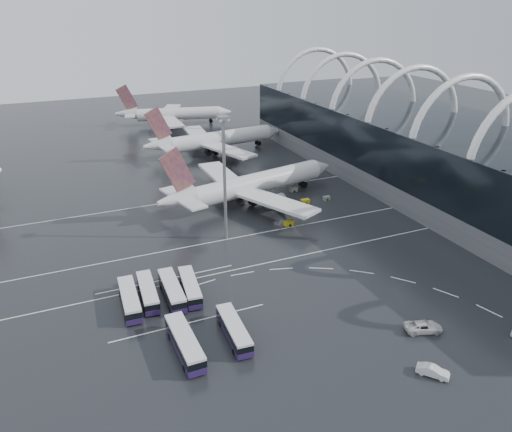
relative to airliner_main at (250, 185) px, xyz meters
name	(u,v)px	position (x,y,z in m)	size (l,w,h in m)	color
ground	(274,256)	(-7.41, -31.41, -4.83)	(420.00, 420.00, 0.00)	black
terminal	(437,153)	(54.15, -11.58, 6.04)	(42.00, 160.00, 34.90)	slate
lane_marking_near	(278,260)	(-7.41, -33.41, -4.83)	(120.00, 0.25, 0.01)	white
lane_marking_mid	(253,234)	(-7.41, -19.41, -4.83)	(120.00, 0.25, 0.01)	white
lane_marking_far	(214,195)	(-7.41, 8.59, -4.83)	(120.00, 0.25, 0.01)	white
bus_bay_line_south	(190,323)	(-31.41, -47.41, -4.83)	(28.00, 0.25, 0.01)	white
bus_bay_line_north	(167,279)	(-31.41, -31.41, -4.83)	(28.00, 0.25, 0.01)	white
airliner_main	(250,185)	(0.00, 0.00, 0.00)	(56.65, 48.89, 19.30)	silver
airliner_gate_b	(214,140)	(6.69, 48.80, -0.09)	(54.55, 48.73, 18.93)	silver
airliner_gate_c	(172,114)	(4.28, 97.76, -0.32)	(50.30, 45.67, 18.06)	silver
bus_row_near_a	(130,299)	(-40.02, -38.47, -3.13)	(3.57, 12.74, 3.10)	#25133D
bus_row_near_b	(148,292)	(-36.43, -37.28, -3.20)	(3.63, 12.24, 2.97)	#25133D
bus_row_near_c	(172,290)	(-32.14, -38.58, -3.12)	(3.45, 12.79, 3.12)	#25133D
bus_row_near_d	(190,287)	(-28.66, -38.71, -3.21)	(4.12, 12.24, 2.95)	#25133D
bus_row_far_a	(185,343)	(-34.32, -54.72, -3.04)	(3.30, 13.30, 3.27)	#25133D
bus_row_far_c	(234,330)	(-25.84, -54.51, -3.19)	(3.50, 12.29, 2.99)	#25133D
van_curve_a	(424,327)	(4.34, -65.65, -3.94)	(2.95, 6.40, 1.78)	silver
van_curve_c	(433,371)	(-1.77, -74.81, -4.03)	(1.69, 4.85, 1.60)	silver
floodlight_mast	(224,164)	(-13.91, -18.72, 13.36)	(2.22, 2.22, 28.93)	gray
gse_cart_belly_a	(305,201)	(13.52, -7.31, -4.20)	(2.33, 1.38, 1.27)	#AFA717
gse_cart_belly_b	(293,189)	(14.88, 2.33, -4.23)	(2.21, 1.31, 1.21)	slate
gse_cart_belly_c	(289,223)	(2.96, -18.15, -4.20)	(2.32, 1.37, 1.27)	#AFA717
gse_cart_belly_d	(327,198)	(20.36, -7.29, -4.31)	(1.93, 1.14, 1.05)	slate
gse_cart_belly_e	(267,195)	(5.84, 1.44, -4.29)	(1.98, 1.17, 1.08)	#AFA717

